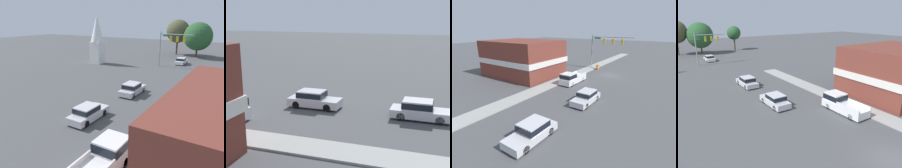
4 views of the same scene
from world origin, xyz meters
The scene contains 9 objects.
ground_plane centered at (0.00, 0.00, 0.00)m, with size 200.00×200.00×0.00m, color #4C4C4F.
far_signal_assembly centered at (-3.07, 41.91, 5.15)m, with size 6.48×0.49×7.05m.
car_lead centered at (-2.20, 13.98, 0.78)m, with size 1.82×4.60×1.50m.
car_distant centered at (-1.76, 46.15, 0.74)m, with size 1.77×4.32×1.43m.
car_second_ahead centered at (-1.96, 22.99, 0.79)m, with size 1.88×4.63×1.52m.
pickup_truck_parked centered at (3.32, 8.52, 0.93)m, with size 1.97×5.47×1.89m.
corner_brick_building centered at (13.87, 8.82, 3.21)m, with size 13.23×10.28×6.48m.
backdrop_tree_left_mid centered at (-0.95, 57.24, 5.23)m, with size 6.99×6.99×8.73m.
backdrop_tree_center centered at (9.37, 59.21, 5.32)m, with size 4.13×4.13×7.42m.
Camera 4 is at (-14.34, -7.40, 10.49)m, focal length 35.00 mm.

